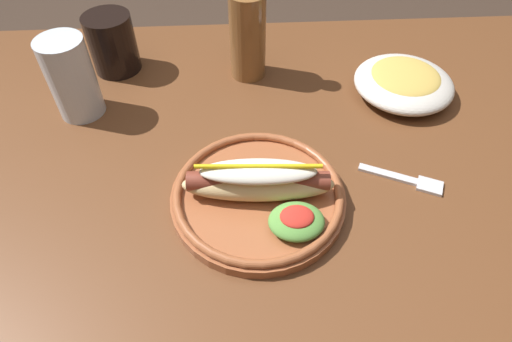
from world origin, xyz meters
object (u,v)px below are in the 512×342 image
side_bowl (403,82)px  soda_cup (112,43)px  fork (407,180)px  glass_bottle (247,31)px  hot_dog_plate (259,193)px  water_cup (71,78)px

side_bowl → soda_cup: bearing=168.1°
fork → glass_bottle: (-0.22, 0.28, 0.08)m
hot_dog_plate → glass_bottle: bearing=90.4°
soda_cup → water_cup: water_cup is taller
soda_cup → glass_bottle: bearing=-7.2°
hot_dog_plate → glass_bottle: size_ratio=1.10×
hot_dog_plate → glass_bottle: (-0.00, 0.31, 0.06)m
soda_cup → water_cup: (-0.04, -0.12, 0.01)m
fork → water_cup: water_cup is taller
fork → side_bowl: side_bowl is taller
side_bowl → water_cup: bearing=-178.3°
fork → water_cup: bearing=-175.5°
hot_dog_plate → soda_cup: bearing=126.0°
hot_dog_plate → glass_bottle: 0.31m
hot_dog_plate → fork: hot_dog_plate is taller
hot_dog_plate → water_cup: size_ratio=1.79×
fork → water_cup: 0.54m
fork → glass_bottle: 0.36m
soda_cup → glass_bottle: glass_bottle is taller
water_cup → glass_bottle: (0.28, 0.09, 0.02)m
hot_dog_plate → water_cup: 0.36m
fork → side_bowl: (0.05, 0.20, 0.02)m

